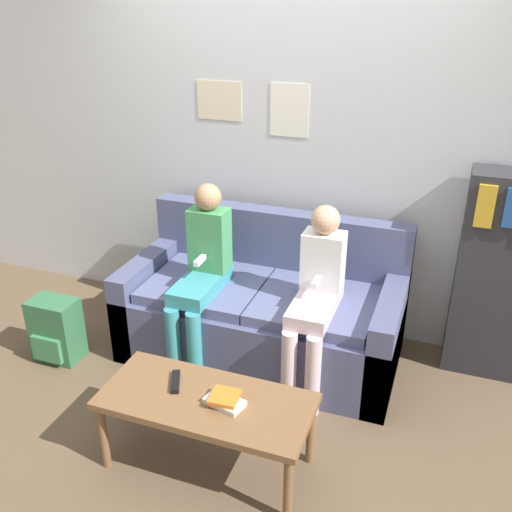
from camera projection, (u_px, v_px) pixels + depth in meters
The scene contains 10 objects.
ground_plane at pixel (233, 399), 3.40m from camera, with size 10.00×10.00×0.00m, color brown.
wall_back at pixel (290, 143), 3.73m from camera, with size 8.00×0.06×2.60m.
couch at pixel (263, 312), 3.73m from camera, with size 1.76×0.84×0.90m.
coffee_table at pixel (206, 406), 2.79m from camera, with size 1.05×0.47×0.42m.
person_left at pixel (202, 270), 3.51m from camera, with size 0.24×0.57×1.16m.
person_right at pixel (316, 292), 3.29m from camera, with size 0.24×0.57×1.12m.
tv_remote at pixel (176, 382), 2.87m from camera, with size 0.11×0.17×0.02m.
book_stack at pixel (225, 400), 2.72m from camera, with size 0.21×0.16×0.05m.
bookshelf at pixel (498, 276), 3.42m from camera, with size 0.49×0.29×1.30m.
backpack at pixel (56, 330), 3.70m from camera, with size 0.30×0.23×0.42m.
Camera 1 is at (1.06, -2.49, 2.23)m, focal length 40.00 mm.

